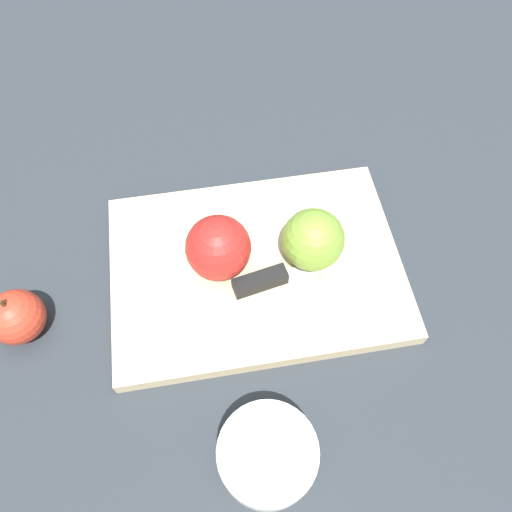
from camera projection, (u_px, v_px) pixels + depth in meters
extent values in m
plane|color=#282D33|center=(256.00, 272.00, 0.69)|extent=(4.00, 4.00, 0.00)
cube|color=#D1B789|center=(256.00, 268.00, 0.68)|extent=(0.39, 0.28, 0.02)
sphere|color=red|center=(218.00, 248.00, 0.64)|extent=(0.09, 0.09, 0.09)
cylinder|color=beige|center=(221.00, 252.00, 0.63)|extent=(0.07, 0.04, 0.08)
sphere|color=olive|center=(313.00, 240.00, 0.64)|extent=(0.08, 0.08, 0.08)
cylinder|color=beige|center=(309.00, 236.00, 0.65)|extent=(0.07, 0.05, 0.08)
cube|color=silver|center=(318.00, 265.00, 0.67)|extent=(0.10, 0.03, 0.00)
cube|color=black|center=(259.00, 281.00, 0.65)|extent=(0.07, 0.03, 0.02)
cylinder|color=beige|center=(305.00, 231.00, 0.69)|extent=(0.06, 0.06, 0.01)
sphere|color=red|center=(17.00, 317.00, 0.62)|extent=(0.07, 0.07, 0.07)
cylinder|color=#4C3319|center=(2.00, 303.00, 0.58)|extent=(0.01, 0.01, 0.01)
cylinder|color=silver|center=(267.00, 455.00, 0.55)|extent=(0.11, 0.11, 0.05)
torus|color=silver|center=(268.00, 452.00, 0.53)|extent=(0.11, 0.11, 0.01)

